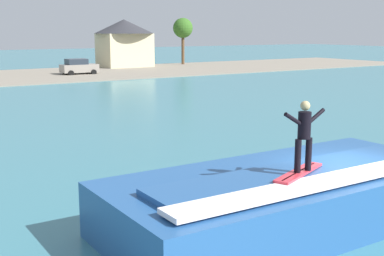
% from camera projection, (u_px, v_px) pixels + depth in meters
% --- Properties ---
extents(ground_plane, '(260.00, 260.00, 0.00)m').
position_uv_depth(ground_plane, '(343.00, 215.00, 14.47)').
color(ground_plane, teal).
extents(wave_crest, '(9.93, 4.27, 1.60)m').
position_uv_depth(wave_crest, '(288.00, 197.00, 13.68)').
color(wave_crest, '#255491').
rests_on(wave_crest, ground_plane).
extents(surfboard, '(2.14, 1.19, 0.06)m').
position_uv_depth(surfboard, '(299.00, 172.00, 12.82)').
color(surfboard, '#D8333F').
rests_on(surfboard, wave_crest).
extents(surfer, '(1.33, 0.32, 1.77)m').
position_uv_depth(surfer, '(304.00, 132.00, 12.63)').
color(surfer, black).
rests_on(surfer, surfboard).
extents(car_far_shore, '(4.16, 2.23, 1.86)m').
position_uv_depth(car_far_shore, '(79.00, 67.00, 59.27)').
color(car_far_shore, gray).
rests_on(car_far_shore, ground_plane).
extents(house_gabled_white, '(8.10, 8.10, 6.53)m').
position_uv_depth(house_gabled_white, '(124.00, 40.00, 70.70)').
color(house_gabled_white, beige).
rests_on(house_gabled_white, ground_plane).
extents(tree_short_bushy, '(2.90, 2.90, 6.85)m').
position_uv_depth(tree_short_bushy, '(183.00, 29.00, 75.51)').
color(tree_short_bushy, brown).
rests_on(tree_short_bushy, ground_plane).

